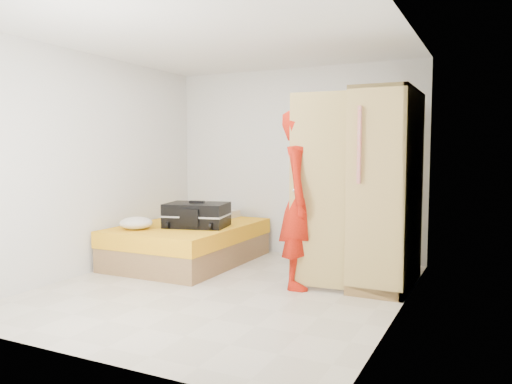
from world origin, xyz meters
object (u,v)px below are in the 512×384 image
at_px(round_cushion, 136,223).
at_px(wardrobe, 381,194).
at_px(bed, 189,243).
at_px(person, 303,199).
at_px(suitcase, 197,215).

bearing_deg(round_cushion, wardrobe, 11.50).
height_order(bed, person, person).
distance_m(bed, person, 1.94).
distance_m(bed, round_cushion, 0.79).
bearing_deg(suitcase, person, -25.15).
bearing_deg(person, round_cushion, 89.79).
height_order(wardrobe, person, wardrobe).
relative_size(suitcase, round_cushion, 2.19).
height_order(person, suitcase, person).
xyz_separation_m(person, suitcase, (-1.55, 0.33, -0.30)).
bearing_deg(round_cushion, person, 4.56).
bearing_deg(suitcase, bed, 136.27).
xyz_separation_m(wardrobe, suitcase, (-2.29, -0.08, -0.35)).
distance_m(wardrobe, round_cushion, 2.94).
distance_m(bed, suitcase, 0.46).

